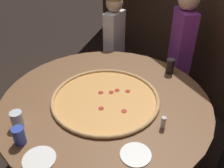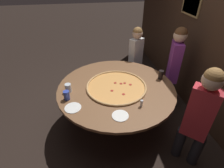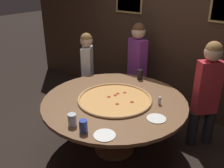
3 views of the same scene
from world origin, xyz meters
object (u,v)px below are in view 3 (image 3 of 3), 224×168
(white_plate_right_side, at_px, (105,135))
(diner_centre_back, at_px, (88,68))
(condiment_shaker, at_px, (160,101))
(diner_side_right, at_px, (207,90))
(drink_cup_far_left, at_px, (72,120))
(drink_cup_front_edge, at_px, (83,126))
(giant_pizza, at_px, (115,99))
(drink_cup_far_right, at_px, (140,75))
(dining_table, at_px, (114,108))
(diner_side_left, at_px, (137,62))
(white_plate_beside_cup, at_px, (156,118))

(white_plate_right_side, relative_size, diner_centre_back, 0.16)
(condiment_shaker, height_order, diner_side_right, diner_side_right)
(diner_side_right, bearing_deg, drink_cup_far_left, 15.02)
(drink_cup_front_edge, bearing_deg, giant_pizza, 102.88)
(drink_cup_far_left, bearing_deg, giant_pizza, 89.79)
(drink_cup_front_edge, bearing_deg, drink_cup_far_right, 100.57)
(giant_pizza, bearing_deg, condiment_shaker, 26.14)
(drink_cup_far_left, distance_m, drink_cup_far_right, 1.47)
(giant_pizza, xyz_separation_m, condiment_shaker, (0.49, 0.24, 0.04))
(white_plate_right_side, distance_m, condiment_shaker, 0.89)
(drink_cup_far_left, bearing_deg, condiment_shaker, 62.74)
(giant_pizza, height_order, white_plate_right_side, giant_pizza)
(dining_table, relative_size, diner_side_left, 1.20)
(drink_cup_far_left, distance_m, diner_side_right, 1.75)
(dining_table, xyz_separation_m, drink_cup_far_left, (0.00, -0.71, 0.18))
(drink_cup_far_left, distance_m, white_plate_right_side, 0.38)
(white_plate_right_side, relative_size, condiment_shaker, 2.24)
(drink_cup_far_right, distance_m, diner_side_left, 0.46)
(drink_cup_far_left, bearing_deg, drink_cup_front_edge, -5.56)
(condiment_shaker, relative_size, diner_side_left, 0.07)
(diner_side_right, bearing_deg, condiment_shaker, 12.38)
(condiment_shaker, relative_size, diner_side_right, 0.07)
(diner_side_left, relative_size, diner_centre_back, 1.12)
(dining_table, distance_m, giant_pizza, 0.12)
(giant_pizza, xyz_separation_m, diner_side_right, (0.85, 0.82, 0.07))
(white_plate_beside_cup, xyz_separation_m, diner_centre_back, (-1.64, 0.68, 0.01))
(dining_table, height_order, white_plate_beside_cup, white_plate_beside_cup)
(drink_cup_front_edge, height_order, diner_side_right, diner_side_right)
(drink_cup_far_right, bearing_deg, dining_table, -82.13)
(dining_table, bearing_deg, giant_pizza, -7.70)
(white_plate_right_side, distance_m, diner_side_right, 1.55)
(drink_cup_far_right, bearing_deg, diner_side_left, 127.54)
(drink_cup_far_right, height_order, drink_cup_front_edge, drink_cup_far_right)
(drink_cup_far_right, relative_size, white_plate_beside_cup, 0.71)
(giant_pizza, height_order, white_plate_beside_cup, giant_pizza)
(condiment_shaker, bearing_deg, drink_cup_far_left, -117.26)
(diner_side_right, relative_size, diner_side_left, 0.98)
(white_plate_beside_cup, height_order, diner_side_left, diner_side_left)
(diner_centre_back, bearing_deg, giant_pizza, -151.62)
(diner_centre_back, bearing_deg, condiment_shaker, -134.64)
(dining_table, bearing_deg, drink_cup_far_left, -89.72)
(white_plate_beside_cup, bearing_deg, drink_cup_front_edge, -124.50)
(giant_pizza, distance_m, drink_cup_far_left, 0.71)
(condiment_shaker, bearing_deg, diner_side_left, 134.89)
(drink_cup_far_right, xyz_separation_m, condiment_shaker, (0.60, -0.51, -0.02))
(giant_pizza, xyz_separation_m, diner_side_left, (-0.39, 1.12, 0.09))
(dining_table, distance_m, diner_side_right, 1.20)
(drink_cup_front_edge, height_order, diner_side_left, diner_side_left)
(white_plate_right_side, height_order, condiment_shaker, condiment_shaker)
(drink_cup_front_edge, distance_m, diner_side_left, 1.93)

